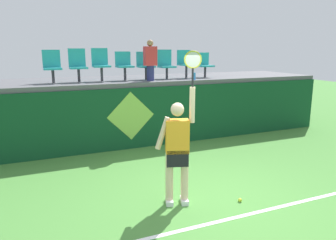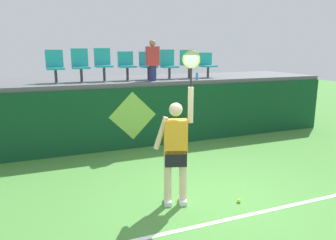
{
  "view_description": "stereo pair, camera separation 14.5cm",
  "coord_description": "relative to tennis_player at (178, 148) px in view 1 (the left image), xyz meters",
  "views": [
    {
      "loc": [
        -2.76,
        -4.5,
        2.59
      ],
      "look_at": [
        -0.31,
        1.22,
        1.21
      ],
      "focal_mm": 34.36,
      "sensor_mm": 36.0,
      "label": 1
    },
    {
      "loc": [
        -2.63,
        -4.56,
        2.59
      ],
      "look_at": [
        -0.31,
        1.22,
        1.21
      ],
      "focal_mm": 34.36,
      "sensor_mm": 36.0,
      "label": 2
    }
  ],
  "objects": [
    {
      "name": "stadium_chair_3",
      "position": [
        0.29,
        4.19,
        1.19
      ],
      "size": [
        0.44,
        0.42,
        0.79
      ],
      "color": "#38383D",
      "rests_on": "spectator_platform"
    },
    {
      "name": "water_bottle",
      "position": [
        2.15,
        3.51,
        0.84
      ],
      "size": [
        0.07,
        0.07,
        0.2
      ],
      "primitive_type": "cylinder",
      "color": "#338CE5",
      "rests_on": "spectator_platform"
    },
    {
      "name": "court_baseline_stripe",
      "position": [
        0.62,
        -0.81,
        -0.99
      ],
      "size": [
        10.58,
        0.08,
        0.01
      ],
      "primitive_type": "cube",
      "color": "white",
      "rests_on": "ground_plane"
    },
    {
      "name": "court_back_wall",
      "position": [
        0.62,
        3.39,
        -0.18
      ],
      "size": [
        11.75,
        0.2,
        1.62
      ],
      "primitive_type": "cube",
      "color": "#0F4223",
      "rests_on": "ground_plane"
    },
    {
      "name": "stadium_chair_2",
      "position": [
        -0.36,
        4.2,
        1.23
      ],
      "size": [
        0.44,
        0.42,
        0.88
      ],
      "color": "#38383D",
      "rests_on": "spectator_platform"
    },
    {
      "name": "stadium_chair_0",
      "position": [
        -1.6,
        4.2,
        1.2
      ],
      "size": [
        0.44,
        0.42,
        0.84
      ],
      "color": "#38383D",
      "rests_on": "spectator_platform"
    },
    {
      "name": "spectator_platform",
      "position": [
        0.62,
        4.62,
        0.68
      ],
      "size": [
        11.75,
        2.56,
        0.12
      ],
      "primitive_type": "cube",
      "color": "#56565B",
      "rests_on": "court_back_wall"
    },
    {
      "name": "stadium_chair_6",
      "position": [
        2.19,
        4.2,
        1.21
      ],
      "size": [
        0.44,
        0.42,
        0.83
      ],
      "color": "#38383D",
      "rests_on": "spectator_platform"
    },
    {
      "name": "stadium_chair_7",
      "position": [
        2.84,
        4.19,
        1.15
      ],
      "size": [
        0.44,
        0.42,
        0.75
      ],
      "color": "#38383D",
      "rests_on": "spectator_platform"
    },
    {
      "name": "stadium_chair_5",
      "position": [
        1.55,
        4.2,
        1.19
      ],
      "size": [
        0.44,
        0.42,
        0.84
      ],
      "color": "#38383D",
      "rests_on": "spectator_platform"
    },
    {
      "name": "tennis_ball",
      "position": [
        1.02,
        -0.39,
        -0.96
      ],
      "size": [
        0.07,
        0.07,
        0.07
      ],
      "primitive_type": "sphere",
      "color": "#D1E533",
      "rests_on": "ground_plane"
    },
    {
      "name": "wall_signage_mount",
      "position": [
        0.18,
        3.28,
        -0.99
      ],
      "size": [
        1.27,
        0.01,
        1.53
      ],
      "color": "#0F4223",
      "rests_on": "ground_plane"
    },
    {
      "name": "tennis_player",
      "position": [
        0.0,
        0.0,
        0.0
      ],
      "size": [
        0.73,
        0.36,
        2.57
      ],
      "color": "white",
      "rests_on": "ground_plane"
    },
    {
      "name": "stadium_chair_1",
      "position": [
        -0.96,
        4.2,
        1.21
      ],
      "size": [
        0.44,
        0.42,
        0.87
      ],
      "color": "#38383D",
      "rests_on": "spectator_platform"
    },
    {
      "name": "spectator_0",
      "position": [
        0.91,
        3.76,
        1.31
      ],
      "size": [
        0.34,
        0.2,
        1.1
      ],
      "color": "navy",
      "rests_on": "spectator_platform"
    },
    {
      "name": "ground_plane",
      "position": [
        0.62,
        -0.11,
        -0.99
      ],
      "size": [
        40.0,
        40.0,
        0.0
      ],
      "primitive_type": "plane",
      "color": "#478438"
    },
    {
      "name": "stadium_chair_4",
      "position": [
        0.91,
        4.19,
        1.18
      ],
      "size": [
        0.44,
        0.42,
        0.78
      ],
      "color": "#38383D",
      "rests_on": "spectator_platform"
    }
  ]
}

